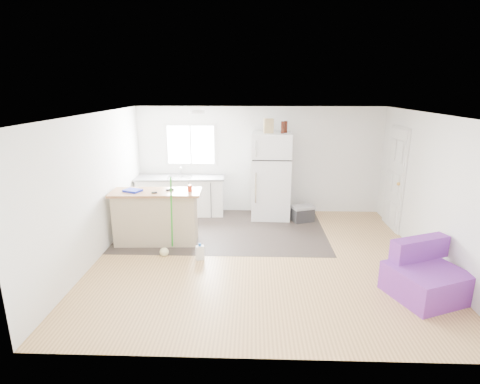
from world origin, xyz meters
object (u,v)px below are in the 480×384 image
Objects in this scene: cleaner_jug at (200,252)px; cardboard_box at (269,126)px; peninsula at (156,217)px; cooler at (303,213)px; kitchen_cabinets at (181,195)px; refrigerator at (271,176)px; red_cup at (190,188)px; bottle_right at (286,127)px; blue_tray at (133,191)px; bottle_left at (283,127)px; purple_seat at (425,277)px; mop at (166,242)px.

cardboard_box is at bearing 40.44° from cleaner_jug.
peninsula is 5.64× the size of cleaner_jug.
cooler is 1.79× the size of cardboard_box.
refrigerator is at bearing -6.80° from kitchen_cabinets.
kitchen_cabinets is at bearing 175.05° from cardboard_box.
cleaner_jug is at bearing -70.22° from red_cup.
peninsula is 3.26m from bottle_right.
cleaner_jug is 1.70m from blue_tray.
kitchen_cabinets is 2.73m from bottle_left.
cardboard_box is (2.48, 1.49, 1.01)m from blue_tray.
red_cup reaches higher than cooler.
kitchen_cabinets is 1.83m from blue_tray.
kitchen_cabinets is 3.71× the size of cooler.
blue_tray is 1.00× the size of cardboard_box.
blue_tray reaches higher than peninsula.
blue_tray is 1.20× the size of bottle_right.
purple_seat is at bearing -56.61° from cardboard_box.
blue_tray is at bearing -147.61° from refrigerator.
bottle_right reaches higher than cooler.
cardboard_box is at bearing -170.07° from bottle_right.
cleaner_jug is at bearing -125.21° from bottle_left.
cardboard_box is 1.20× the size of bottle_left.
cooler is at bearing -12.13° from kitchen_cabinets.
bottle_left reaches higher than kitchen_cabinets.
purple_seat is 4.60× the size of bottle_right.
refrigerator is 1.06m from cooler.
bottle_left and bottle_right have the same top height.
bottle_left is at bearing 140.16° from cooler.
bottle_left is at bearing 34.26° from cleaner_jug.
red_cup is 2.27m from cardboard_box.
blue_tray is at bearing -111.94° from kitchen_cabinets.
red_cup is at bearing -134.18° from refrigerator.
blue_tray is (-1.03, -0.04, -0.04)m from red_cup.
blue_tray is (-0.54, -1.66, 0.56)m from kitchen_cabinets.
bottle_left is (1.49, 2.11, 1.87)m from cleaner_jug.
cardboard_box reaches higher than cooler.
red_cup is (-1.53, -1.52, 0.12)m from refrigerator.
refrigerator reaches higher than blue_tray.
refrigerator is at bearing 31.38° from blue_tray.
kitchen_cabinets is 1.22× the size of peninsula.
bottle_right is at bearing 25.22° from mop.
refrigerator reaches higher than purple_seat.
bottle_right reaches higher than kitchen_cabinets.
mop is (0.14, -2.17, -0.22)m from kitchen_cabinets.
mop is at bearing -64.58° from peninsula.
mop is at bearing -132.06° from cardboard_box.
purple_seat is at bearing -25.76° from red_cup.
bottle_right is (-1.71, 3.21, 1.73)m from purple_seat.
bottle_right is at bearing 124.32° from cooler.
peninsula is at bearing -149.48° from bottle_left.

